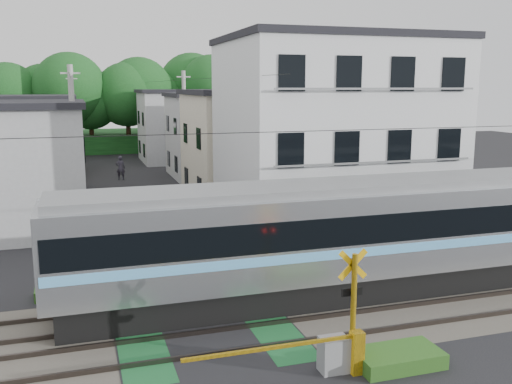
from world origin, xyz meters
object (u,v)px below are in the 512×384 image
object	(u,v)px
crossing_signal_far	(106,274)
pedestrian	(121,168)
crossing_signal_near	(338,345)
apartment_block	(333,136)

from	to	relation	value
crossing_signal_far	pedestrian	xyz separation A→B (m)	(2.36, 24.55, 0.21)
crossing_signal_far	crossing_signal_near	bearing A→B (deg)	-54.71
crossing_signal_far	apartment_block	bearing A→B (deg)	27.78
crossing_signal_near	crossing_signal_far	bearing A→B (deg)	125.29
crossing_signal_near	crossing_signal_far	world-z (taller)	same
crossing_signal_near	pedestrian	xyz separation A→B (m)	(-2.81, 31.86, 0.21)
crossing_signal_far	apartment_block	distance (m)	13.14
crossing_signal_near	pedestrian	size ratio (longest dim) A/B	2.56
apartment_block	pedestrian	bearing A→B (deg)	115.00
apartment_block	crossing_signal_far	bearing A→B (deg)	-152.22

